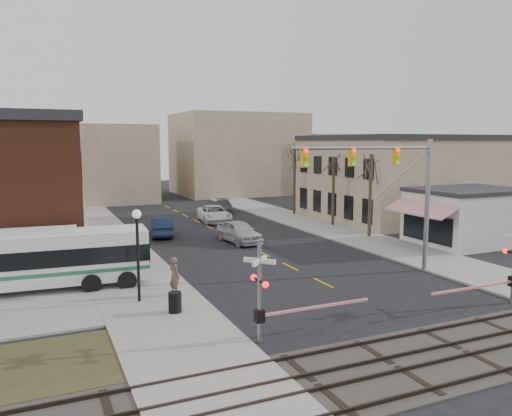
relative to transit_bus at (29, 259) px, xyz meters
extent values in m
plane|color=black|center=(14.95, -6.78, -1.76)|extent=(160.00, 160.00, 0.00)
cube|color=gray|center=(5.45, 13.22, -1.70)|extent=(5.00, 60.00, 0.12)
cube|color=gray|center=(24.45, 13.22, -1.70)|extent=(5.00, 60.00, 0.12)
cube|color=#332D28|center=(14.95, -14.78, -1.73)|extent=(160.00, 5.00, 0.06)
cube|color=#2D231E|center=(14.95, -14.30, -1.64)|extent=(160.00, 0.08, 0.14)
cube|color=#2D231E|center=(14.95, -12.86, -1.64)|extent=(160.00, 0.08, 0.14)
cube|color=#2D231E|center=(14.95, -16.70, -1.64)|extent=(160.00, 0.08, 0.14)
cube|color=#2D231E|center=(14.95, -15.26, -1.64)|extent=(160.00, 0.08, 0.14)
cube|color=tan|center=(3.00, 9.22, 2.54)|extent=(0.10, 15.00, 0.50)
cube|color=tan|center=(3.00, 9.22, 6.64)|extent=(0.10, 15.00, 0.70)
cube|color=black|center=(3.00, 9.22, 0.04)|extent=(0.08, 13.00, 2.60)
cube|color=gray|center=(36.95, 13.22, 2.24)|extent=(20.00, 15.00, 8.00)
cube|color=#262628|center=(36.95, 13.22, 6.49)|extent=(20.30, 15.30, 0.50)
cube|color=beige|center=(30.95, 0.22, 0.24)|extent=(8.00, 6.00, 4.00)
cube|color=#262628|center=(30.95, 0.22, 2.39)|extent=(8.20, 6.20, 0.30)
cube|color=red|center=(26.15, 0.22, 1.24)|extent=(1.68, 6.00, 0.87)
cylinder|color=#382B21|center=(25.45, 5.22, 1.73)|extent=(0.28, 0.28, 6.75)
cylinder|color=#382B21|center=(25.75, 11.22, 1.51)|extent=(0.28, 0.28, 6.30)
cylinder|color=#382B21|center=(25.95, 19.22, 1.96)|extent=(0.28, 0.28, 7.20)
cube|color=silver|center=(0.00, 0.00, 0.02)|extent=(12.20, 3.40, 2.66)
cube|color=black|center=(0.00, 0.00, 0.20)|extent=(12.24, 3.45, 0.90)
cube|color=#216541|center=(0.00, 0.00, -0.61)|extent=(12.24, 3.45, 0.20)
cylinder|color=black|center=(0.00, 0.00, -1.26)|extent=(1.18, 2.67, 1.00)
cylinder|color=gray|center=(22.08, -4.90, 2.24)|extent=(0.28, 0.28, 8.00)
cylinder|color=gray|center=(17.43, -4.90, 5.74)|extent=(9.32, 0.20, 0.20)
cube|color=gold|center=(19.58, -4.90, 5.24)|extent=(0.35, 0.30, 1.00)
cube|color=gold|center=(16.58, -4.90, 5.24)|extent=(0.35, 0.30, 1.00)
cube|color=gold|center=(13.58, -4.90, 5.24)|extent=(0.35, 0.30, 1.00)
cylinder|color=gray|center=(8.27, -10.94, 0.24)|extent=(0.16, 0.16, 4.00)
cube|color=silver|center=(8.27, -10.94, 1.54)|extent=(1.00, 1.00, 0.18)
cube|color=silver|center=(8.27, -10.94, 1.54)|extent=(1.00, 1.00, 0.18)
sphere|color=#FF0C0C|center=(8.27, -11.49, 0.74)|extent=(0.26, 0.26, 0.26)
sphere|color=#FF0C0C|center=(8.27, -10.39, 0.74)|extent=(0.26, 0.26, 0.26)
cube|color=black|center=(8.27, -10.94, -0.66)|extent=(0.35, 0.35, 0.50)
cube|color=#FF0C0C|center=(10.87, -10.94, -0.66)|extent=(5.00, 0.10, 0.10)
sphere|color=#FF0C0C|center=(21.56, -10.95, 0.74)|extent=(0.26, 0.26, 0.26)
cube|color=#FF0C0C|center=(18.96, -11.50, -0.66)|extent=(5.00, 0.10, 0.10)
cylinder|color=black|center=(4.87, -4.17, 0.43)|extent=(0.14, 0.14, 4.14)
sphere|color=silver|center=(4.87, -4.17, 2.65)|extent=(0.44, 0.44, 0.44)
cylinder|color=black|center=(6.07, -6.44, -1.17)|extent=(0.60, 0.60, 0.94)
imported|color=#B6B6BB|center=(14.90, 7.70, -0.90)|extent=(2.55, 5.23, 1.72)
imported|color=#1C2946|center=(9.98, 12.90, -0.97)|extent=(2.49, 5.06, 1.60)
imported|color=silver|center=(16.44, 18.10, -0.96)|extent=(3.32, 6.04, 1.60)
imported|color=#434147|center=(19.26, 23.30, -1.03)|extent=(3.57, 5.43, 1.46)
imported|color=#554B44|center=(6.73, -3.86, -0.67)|extent=(0.68, 0.83, 1.96)
imported|color=#323A58|center=(4.93, 1.09, -0.69)|extent=(1.13, 1.18, 1.91)
camera|label=1|loc=(0.58, -28.00, 6.07)|focal=35.00mm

